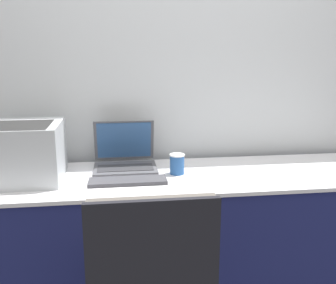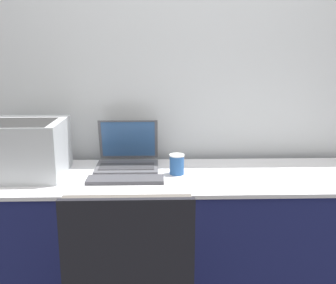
# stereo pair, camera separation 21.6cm
# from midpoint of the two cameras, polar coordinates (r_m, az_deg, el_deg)

# --- Properties ---
(wall_back) EXTENTS (8.00, 0.05, 2.60)m
(wall_back) POSITION_cam_midpoint_polar(r_m,az_deg,el_deg) (2.48, -1.32, 10.41)
(wall_back) COLOR silver
(wall_back) RESTS_ON ground_plane
(table) EXTENTS (2.39, 0.64, 0.75)m
(table) POSITION_cam_midpoint_polar(r_m,az_deg,el_deg) (2.33, -0.09, -13.52)
(table) COLOR #191E51
(table) RESTS_ON ground_plane
(printer) EXTENTS (0.43, 0.40, 0.30)m
(printer) POSITION_cam_midpoint_polar(r_m,az_deg,el_deg) (2.24, -23.40, -1.09)
(printer) COLOR #B2B7BC
(printer) RESTS_ON table
(laptop_left) EXTENTS (0.36, 0.32, 0.26)m
(laptop_left) POSITION_cam_midpoint_polar(r_m,az_deg,el_deg) (2.32, -8.94, -2.32)
(laptop_left) COLOR #4C4C51
(laptop_left) RESTS_ON table
(external_keyboard) EXTENTS (0.40, 0.12, 0.02)m
(external_keyboard) POSITION_cam_midpoint_polar(r_m,az_deg,el_deg) (2.07, -8.85, -5.68)
(external_keyboard) COLOR #3D3D42
(external_keyboard) RESTS_ON table
(coffee_cup) EXTENTS (0.08, 0.08, 0.11)m
(coffee_cup) POSITION_cam_midpoint_polar(r_m,az_deg,el_deg) (2.18, -1.51, -3.25)
(coffee_cup) COLOR #285699
(coffee_cup) RESTS_ON table
(chair) EXTENTS (0.47, 0.47, 0.93)m
(chair) POSITION_cam_midpoint_polar(r_m,az_deg,el_deg) (1.58, -6.64, -18.62)
(chair) COLOR #4C4742
(chair) RESTS_ON ground_plane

